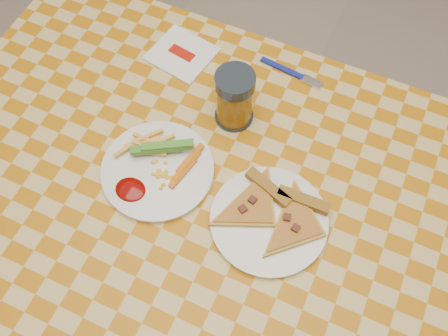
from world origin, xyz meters
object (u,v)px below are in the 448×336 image
Objects in this scene: plate_right at (269,221)px; drink_glass at (235,98)px; table at (209,208)px; plate_left at (158,171)px.

drink_glass is at bearing 128.99° from plate_right.
table is 9.23× the size of drink_glass.
table is 5.56× the size of plate_left.
plate_right reaches higher than table.
drink_glass reaches higher than plate_right.
plate_left is 0.22m from drink_glass.
plate_left is 1.66× the size of drink_glass.
plate_right is (0.25, -0.01, 0.00)m from plate_left.
plate_right is at bearing -2.15° from plate_left.
plate_left is 0.25m from plate_right.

